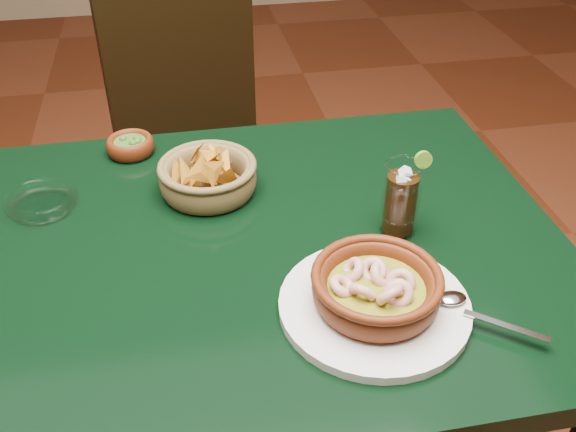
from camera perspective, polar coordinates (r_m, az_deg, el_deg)
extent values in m
cube|color=black|center=(1.06, -7.64, -3.69)|extent=(1.20, 0.80, 0.04)
cylinder|color=black|center=(1.66, 11.35, -3.98)|extent=(0.06, 0.06, 0.71)
cube|color=black|center=(1.74, -6.46, 3.17)|extent=(0.54, 0.54, 0.04)
cylinder|color=black|center=(1.70, -9.41, -8.12)|extent=(0.04, 0.04, 0.47)
cylinder|color=black|center=(1.81, 1.78, -4.42)|extent=(0.04, 0.04, 0.47)
cylinder|color=black|center=(1.98, -13.05, -1.30)|extent=(0.04, 0.04, 0.47)
cylinder|color=black|center=(2.07, -3.20, 1.55)|extent=(0.04, 0.04, 0.47)
cube|color=black|center=(1.79, -9.44, 12.92)|extent=(0.41, 0.15, 0.46)
cylinder|color=silver|center=(0.94, 7.66, -7.90)|extent=(0.28, 0.28, 0.01)
cylinder|color=#4C1B09|center=(0.93, 7.72, -7.40)|extent=(0.16, 0.16, 0.01)
torus|color=#4C1B09|center=(0.92, 7.83, -6.42)|extent=(0.20, 0.20, 0.04)
torus|color=#4C1B09|center=(0.90, 7.94, -5.37)|extent=(0.19, 0.19, 0.01)
cylinder|color=olive|center=(0.92, 7.83, -6.40)|extent=(0.14, 0.14, 0.01)
torus|color=#D9A595|center=(0.92, 10.01, -5.85)|extent=(0.06, 0.05, 0.05)
torus|color=#D9A595|center=(0.93, 8.27, -5.22)|extent=(0.05, 0.06, 0.05)
torus|color=#D9A595|center=(0.93, 7.56, -4.82)|extent=(0.05, 0.06, 0.04)
torus|color=#D9A595|center=(0.93, 5.75, -4.83)|extent=(0.05, 0.06, 0.05)
torus|color=#D9A595|center=(0.91, 4.86, -6.23)|extent=(0.06, 0.06, 0.04)
torus|color=#D9A595|center=(0.89, 6.64, -6.82)|extent=(0.04, 0.05, 0.05)
torus|color=#D9A595|center=(0.89, 9.00, -6.98)|extent=(0.04, 0.05, 0.05)
torus|color=#D9A595|center=(0.89, 9.80, -6.80)|extent=(0.06, 0.05, 0.05)
cube|color=silver|center=(0.94, 18.82, -9.24)|extent=(0.10, 0.08, 0.00)
ellipsoid|color=silver|center=(0.95, 14.34, -7.09)|extent=(0.04, 0.03, 0.01)
cylinder|color=brown|center=(1.18, -7.03, 2.35)|extent=(0.15, 0.15, 0.01)
torus|color=brown|center=(1.17, -7.12, 3.35)|extent=(0.21, 0.21, 0.06)
torus|color=brown|center=(1.15, -7.21, 4.43)|extent=(0.18, 0.18, 0.01)
cone|color=orange|center=(1.17, -6.66, 4.42)|extent=(0.08, 0.07, 0.07)
cone|color=orange|center=(1.10, -6.58, 4.00)|extent=(0.07, 0.07, 0.09)
cone|color=orange|center=(1.17, -7.12, 4.88)|extent=(0.09, 0.04, 0.08)
cone|color=orange|center=(1.12, -7.83, 3.92)|extent=(0.07, 0.06, 0.09)
cone|color=orange|center=(1.17, -6.29, 4.42)|extent=(0.08, 0.07, 0.06)
cone|color=orange|center=(1.16, -8.94, 2.96)|extent=(0.05, 0.09, 0.08)
cone|color=orange|center=(1.15, -5.97, 5.34)|extent=(0.02, 0.09, 0.09)
cone|color=orange|center=(1.14, -7.13, 4.76)|extent=(0.08, 0.06, 0.07)
cone|color=orange|center=(1.16, -6.97, 5.23)|extent=(0.07, 0.08, 0.05)
cone|color=orange|center=(1.20, -6.28, 4.65)|extent=(0.07, 0.09, 0.06)
cone|color=orange|center=(1.13, -5.50, 3.45)|extent=(0.08, 0.04, 0.07)
cone|color=orange|center=(1.16, -6.85, 4.15)|extent=(0.05, 0.08, 0.07)
cone|color=orange|center=(1.16, -7.32, 4.70)|extent=(0.07, 0.06, 0.08)
cone|color=orange|center=(1.16, -7.35, 4.51)|extent=(0.09, 0.05, 0.08)
cone|color=orange|center=(1.15, -6.00, 4.59)|extent=(0.09, 0.07, 0.05)
cone|color=orange|center=(1.19, -7.85, 4.20)|extent=(0.04, 0.07, 0.07)
cone|color=orange|center=(1.16, -8.19, 5.69)|extent=(0.05, 0.08, 0.08)
cone|color=orange|center=(1.15, -9.58, 3.60)|extent=(0.07, 0.06, 0.06)
cone|color=orange|center=(1.16, -8.53, 2.88)|extent=(0.08, 0.05, 0.09)
cone|color=orange|center=(1.14, -9.01, 3.81)|extent=(0.05, 0.08, 0.08)
cone|color=orange|center=(1.16, -6.29, 4.60)|extent=(0.05, 0.08, 0.09)
cone|color=orange|center=(1.14, -6.58, 5.09)|extent=(0.07, 0.07, 0.08)
cone|color=orange|center=(1.16, -7.16, 4.21)|extent=(0.08, 0.05, 0.08)
cone|color=orange|center=(1.16, -7.19, 3.94)|extent=(0.06, 0.07, 0.05)
cylinder|color=#4C1B09|center=(1.33, -13.75, 5.57)|extent=(0.08, 0.08, 0.01)
torus|color=#4C1B09|center=(1.32, -13.83, 6.11)|extent=(0.11, 0.11, 0.04)
cylinder|color=#274B17|center=(1.32, -13.87, 6.30)|extent=(0.06, 0.06, 0.01)
sphere|color=#274B17|center=(1.31, -13.63, 6.29)|extent=(0.02, 0.02, 0.02)
sphere|color=#274B17|center=(1.32, -13.27, 6.72)|extent=(0.02, 0.02, 0.02)
sphere|color=#274B17|center=(1.33, -14.45, 6.63)|extent=(0.02, 0.02, 0.02)
sphere|color=#274B17|center=(1.31, -13.23, 6.43)|extent=(0.02, 0.02, 0.02)
sphere|color=#274B17|center=(1.32, -13.22, 6.63)|extent=(0.02, 0.02, 0.02)
cylinder|color=white|center=(1.09, 9.68, -1.15)|extent=(0.06, 0.06, 0.01)
torus|color=white|center=(1.06, 10.02, 1.56)|extent=(0.13, 0.13, 0.07)
cylinder|color=black|center=(1.06, 9.96, 1.09)|extent=(0.05, 0.05, 0.11)
cube|color=silver|center=(1.03, 9.97, 3.04)|extent=(0.02, 0.02, 0.02)
cube|color=silver|center=(1.03, 10.39, 3.81)|extent=(0.02, 0.02, 0.02)
cube|color=silver|center=(1.04, 10.51, 3.04)|extent=(0.03, 0.02, 0.02)
torus|color=white|center=(1.02, 10.38, 4.50)|extent=(0.06, 0.06, 0.00)
cylinder|color=#598F22|center=(1.03, 11.94, 4.92)|extent=(0.03, 0.01, 0.03)
cylinder|color=white|center=(1.21, -20.95, 0.83)|extent=(0.11, 0.11, 0.01)
torus|color=white|center=(1.20, -21.08, 1.34)|extent=(0.13, 0.13, 0.03)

